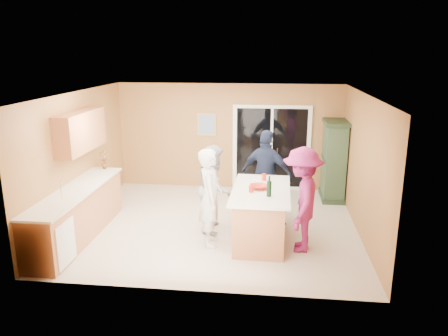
# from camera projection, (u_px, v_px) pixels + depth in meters

# --- Properties ---
(floor) EXTENTS (5.50, 5.50, 0.00)m
(floor) POSITION_uv_depth(u_px,v_px,m) (216.00, 225.00, 8.72)
(floor) COLOR beige
(floor) RESTS_ON ground
(ceiling) EXTENTS (5.50, 5.00, 0.10)m
(ceiling) POSITION_uv_depth(u_px,v_px,m) (215.00, 93.00, 8.04)
(ceiling) COLOR white
(ceiling) RESTS_ON wall_back
(wall_back) EXTENTS (5.50, 0.10, 2.60)m
(wall_back) POSITION_uv_depth(u_px,v_px,m) (229.00, 137.00, 10.78)
(wall_back) COLOR tan
(wall_back) RESTS_ON ground
(wall_front) EXTENTS (5.50, 0.10, 2.60)m
(wall_front) POSITION_uv_depth(u_px,v_px,m) (192.00, 206.00, 5.98)
(wall_front) COLOR tan
(wall_front) RESTS_ON ground
(wall_left) EXTENTS (0.10, 5.00, 2.60)m
(wall_left) POSITION_uv_depth(u_px,v_px,m) (79.00, 158.00, 8.68)
(wall_left) COLOR tan
(wall_left) RESTS_ON ground
(wall_right) EXTENTS (0.10, 5.00, 2.60)m
(wall_right) POSITION_uv_depth(u_px,v_px,m) (363.00, 166.00, 8.08)
(wall_right) COLOR tan
(wall_right) RESTS_ON ground
(left_cabinet_run) EXTENTS (0.65, 3.05, 1.24)m
(left_cabinet_run) POSITION_uv_depth(u_px,v_px,m) (74.00, 217.00, 7.86)
(left_cabinet_run) COLOR #B77047
(left_cabinet_run) RESTS_ON floor
(upper_cabinets) EXTENTS (0.35, 1.60, 0.75)m
(upper_cabinets) POSITION_uv_depth(u_px,v_px,m) (80.00, 131.00, 8.32)
(upper_cabinets) COLOR #B77047
(upper_cabinets) RESTS_ON wall_left
(sliding_door) EXTENTS (1.90, 0.07, 2.10)m
(sliding_door) POSITION_uv_depth(u_px,v_px,m) (271.00, 148.00, 10.69)
(sliding_door) COLOR white
(sliding_door) RESTS_ON floor
(framed_picture) EXTENTS (0.46, 0.04, 0.56)m
(framed_picture) POSITION_uv_depth(u_px,v_px,m) (207.00, 124.00, 10.73)
(framed_picture) COLOR tan
(framed_picture) RESTS_ON wall_back
(kitchen_island) EXTENTS (1.05, 1.89, 0.98)m
(kitchen_island) POSITION_uv_depth(u_px,v_px,m) (261.00, 217.00, 7.88)
(kitchen_island) COLOR #B77047
(kitchen_island) RESTS_ON floor
(green_hutch) EXTENTS (0.53, 1.00, 1.84)m
(green_hutch) POSITION_uv_depth(u_px,v_px,m) (334.00, 161.00, 10.04)
(green_hutch) COLOR #213522
(green_hutch) RESTS_ON floor
(woman_white) EXTENTS (0.50, 0.69, 1.75)m
(woman_white) POSITION_uv_depth(u_px,v_px,m) (210.00, 198.00, 7.64)
(woman_white) COLOR silver
(woman_white) RESTS_ON floor
(woman_grey) EXTENTS (0.66, 0.83, 1.66)m
(woman_grey) POSITION_uv_depth(u_px,v_px,m) (214.00, 188.00, 8.32)
(woman_grey) COLOR #A5A5A8
(woman_grey) RESTS_ON floor
(woman_navy) EXTENTS (1.17, 0.79, 1.84)m
(woman_navy) POSITION_uv_depth(u_px,v_px,m) (266.00, 175.00, 8.86)
(woman_navy) COLOR #1C223E
(woman_navy) RESTS_ON floor
(woman_magenta) EXTENTS (0.81, 1.25, 1.82)m
(woman_magenta) POSITION_uv_depth(u_px,v_px,m) (302.00, 200.00, 7.42)
(woman_magenta) COLOR #8D1E55
(woman_magenta) RESTS_ON floor
(serving_bowl) EXTENTS (0.38, 0.38, 0.07)m
(serving_bowl) POSITION_uv_depth(u_px,v_px,m) (259.00, 187.00, 7.75)
(serving_bowl) COLOR red
(serving_bowl) RESTS_ON kitchen_island
(tulip_vase) EXTENTS (0.22, 0.16, 0.40)m
(tulip_vase) POSITION_uv_depth(u_px,v_px,m) (104.00, 160.00, 9.19)
(tulip_vase) COLOR red
(tulip_vase) RESTS_ON left_cabinet_run
(tumbler_near) EXTENTS (0.10, 0.10, 0.12)m
(tumbler_near) POSITION_uv_depth(u_px,v_px,m) (251.00, 189.00, 7.57)
(tumbler_near) COLOR red
(tumbler_near) RESTS_ON kitchen_island
(tumbler_far) EXTENTS (0.11, 0.11, 0.13)m
(tumbler_far) POSITION_uv_depth(u_px,v_px,m) (264.00, 177.00, 8.26)
(tumbler_far) COLOR red
(tumbler_far) RESTS_ON kitchen_island
(wine_bottle) EXTENTS (0.08, 0.08, 0.35)m
(wine_bottle) POSITION_uv_depth(u_px,v_px,m) (269.00, 188.00, 7.34)
(wine_bottle) COLOR black
(wine_bottle) RESTS_ON kitchen_island
(white_plate) EXTENTS (0.28, 0.28, 0.02)m
(white_plate) POSITION_uv_depth(u_px,v_px,m) (258.00, 179.00, 8.36)
(white_plate) COLOR silver
(white_plate) RESTS_ON kitchen_island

